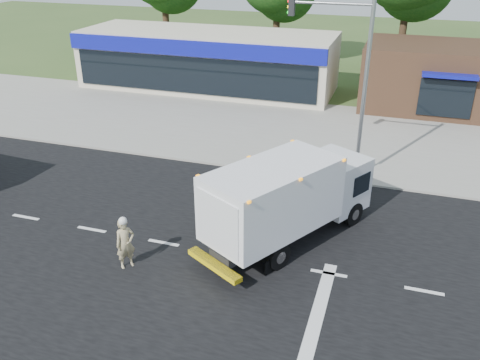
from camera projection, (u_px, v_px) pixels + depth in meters
The scene contains 10 objects.
ground at pixel (242, 258), 17.59m from camera, with size 120.00×120.00×0.00m, color #385123.
road_asphalt at pixel (242, 258), 17.58m from camera, with size 60.00×14.00×0.02m, color black.
sidewalk at pixel (294, 164), 24.58m from camera, with size 60.00×2.40×0.12m, color gray.
parking_apron at pixel (315, 126), 29.57m from camera, with size 60.00×9.00×0.02m, color gray.
lane_markings at pixel (270, 288), 16.05m from camera, with size 55.20×7.00×0.01m.
ems_box_truck at pixel (288, 196), 17.79m from camera, with size 5.49×7.37×3.20m.
emergency_worker at pixel (125, 243), 16.74m from camera, with size 0.74×0.78×1.90m.
retail_strip_mall at pixel (207, 60), 36.26m from camera, with size 18.00×6.20×4.00m.
brown_storefront at pixel (445, 77), 31.88m from camera, with size 10.00×6.70×4.00m.
traffic_signal_pole at pixel (351, 71), 21.29m from camera, with size 3.51×0.25×8.00m.
Camera 1 is at (4.44, -13.96, 10.09)m, focal length 38.00 mm.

